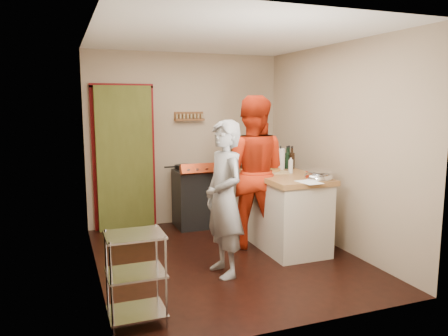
{
  "coord_description": "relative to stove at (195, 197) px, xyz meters",
  "views": [
    {
      "loc": [
        -1.82,
        -4.74,
        1.88
      ],
      "look_at": [
        -0.03,
        0.0,
        1.1
      ],
      "focal_mm": 35.0,
      "sensor_mm": 36.0,
      "label": 1
    }
  ],
  "objects": [
    {
      "name": "stove",
      "position": [
        0.0,
        0.0,
        0.0
      ],
      "size": [
        0.6,
        0.63,
        1.0
      ],
      "color": "black",
      "rests_on": "ground"
    },
    {
      "name": "person_red",
      "position": [
        0.42,
        -1.1,
        0.53
      ],
      "size": [
        1.19,
        1.11,
        1.95
      ],
      "primitive_type": "imported",
      "rotation": [
        0.0,
        0.0,
        2.63
      ],
      "color": "#B1250B",
      "rests_on": "ground"
    },
    {
      "name": "wire_shelving",
      "position": [
        -1.33,
        -2.62,
        -0.01
      ],
      "size": [
        0.48,
        0.4,
        0.8
      ],
      "color": "silver",
      "rests_on": "ground"
    },
    {
      "name": "back_wall",
      "position": [
        -0.69,
        0.36,
        0.68
      ],
      "size": [
        3.0,
        0.44,
        2.6
      ],
      "color": "tan",
      "rests_on": "ground"
    },
    {
      "name": "right_wall",
      "position": [
        1.45,
        -1.42,
        0.85
      ],
      "size": [
        0.04,
        3.5,
        2.6
      ],
      "primitive_type": "cube",
      "color": "tan",
      "rests_on": "ground"
    },
    {
      "name": "left_wall",
      "position": [
        -1.55,
        -1.42,
        0.85
      ],
      "size": [
        0.04,
        3.5,
        2.6
      ],
      "primitive_type": "cube",
      "color": "tan",
      "rests_on": "ground"
    },
    {
      "name": "floor",
      "position": [
        -0.05,
        -1.42,
        -0.45
      ],
      "size": [
        3.5,
        3.5,
        0.0
      ],
      "primitive_type": "plane",
      "color": "black",
      "rests_on": "ground"
    },
    {
      "name": "island",
      "position": [
        0.81,
        -1.32,
        0.05
      ],
      "size": [
        0.75,
        1.38,
        1.27
      ],
      "color": "beige",
      "rests_on": "ground"
    },
    {
      "name": "ceiling",
      "position": [
        -0.05,
        -1.42,
        2.16
      ],
      "size": [
        3.0,
        3.5,
        0.02
      ],
      "primitive_type": "cube",
      "color": "white",
      "rests_on": "back_wall"
    },
    {
      "name": "person_stripe",
      "position": [
        -0.25,
        -1.88,
        0.39
      ],
      "size": [
        0.46,
        0.65,
        1.69
      ],
      "primitive_type": "imported",
      "rotation": [
        0.0,
        0.0,
        -1.47
      ],
      "color": "#BCBDC1",
      "rests_on": "ground"
    }
  ]
}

